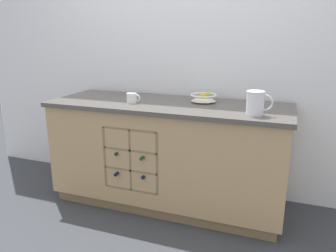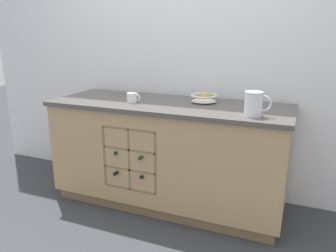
{
  "view_description": "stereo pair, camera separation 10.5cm",
  "coord_description": "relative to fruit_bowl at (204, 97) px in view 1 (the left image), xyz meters",
  "views": [
    {
      "loc": [
        0.9,
        -2.44,
        1.42
      ],
      "look_at": [
        0.0,
        0.0,
        0.69
      ],
      "focal_mm": 35.0,
      "sensor_mm": 36.0,
      "label": 1
    },
    {
      "loc": [
        1.0,
        -2.4,
        1.42
      ],
      "look_at": [
        0.0,
        0.0,
        0.69
      ],
      "focal_mm": 35.0,
      "sensor_mm": 36.0,
      "label": 2
    }
  ],
  "objects": [
    {
      "name": "ceramic_mug",
      "position": [
        -0.53,
        -0.24,
        -0.0
      ],
      "size": [
        0.12,
        0.08,
        0.08
      ],
      "color": "white",
      "rests_on": "kitchen_island"
    },
    {
      "name": "ground_plane",
      "position": [
        -0.26,
        -0.14,
        -0.92
      ],
      "size": [
        14.0,
        14.0,
        0.0
      ],
      "primitive_type": "plane",
      "color": "#383A3F"
    },
    {
      "name": "kitchen_island",
      "position": [
        -0.26,
        -0.14,
        -0.48
      ],
      "size": [
        1.95,
        0.72,
        0.88
      ],
      "color": "olive",
      "rests_on": "ground_plane"
    },
    {
      "name": "back_wall",
      "position": [
        -0.26,
        0.26,
        0.35
      ],
      "size": [
        4.4,
        0.06,
        2.55
      ],
      "primitive_type": "cube",
      "color": "white",
      "rests_on": "ground_plane"
    },
    {
      "name": "white_pitcher",
      "position": [
        0.44,
        -0.32,
        0.05
      ],
      "size": [
        0.18,
        0.12,
        0.17
      ],
      "color": "white",
      "rests_on": "kitchen_island"
    },
    {
      "name": "fruit_bowl",
      "position": [
        0.0,
        0.0,
        0.0
      ],
      "size": [
        0.22,
        0.22,
        0.07
      ],
      "color": "silver",
      "rests_on": "kitchen_island"
    }
  ]
}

